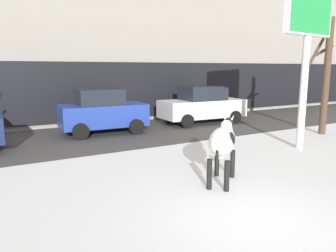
# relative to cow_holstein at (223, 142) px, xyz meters

# --- Properties ---
(ground_plane) EXTENTS (120.00, 120.00, 0.00)m
(ground_plane) POSITION_rel_cow_holstein_xyz_m (-0.70, -1.86, -1.00)
(ground_plane) COLOR white
(road_strip) EXTENTS (60.00, 5.60, 0.01)m
(road_strip) POSITION_rel_cow_holstein_xyz_m (-0.70, 6.71, -1.00)
(road_strip) COLOR #423F3F
(road_strip) RESTS_ON ground
(cow_holstein) EXTENTS (1.69, 1.58, 1.54)m
(cow_holstein) POSITION_rel_cow_holstein_xyz_m (0.00, 0.00, 0.00)
(cow_holstein) COLOR silver
(cow_holstein) RESTS_ON ground
(billboard) EXTENTS (2.52, 0.56, 5.56)m
(billboard) POSITION_rel_cow_holstein_xyz_m (4.44, 1.33, 3.31)
(billboard) COLOR silver
(billboard) RESTS_ON ground
(car_blue_hatchback) EXTENTS (3.58, 2.06, 1.86)m
(car_blue_hatchback) POSITION_rel_cow_holstein_xyz_m (-0.57, 7.18, -0.07)
(car_blue_hatchback) COLOR #233D9E
(car_blue_hatchback) RESTS_ON ground
(car_white_sedan) EXTENTS (4.28, 2.15, 1.84)m
(car_white_sedan) POSITION_rel_cow_holstein_xyz_m (4.57, 7.25, -0.09)
(car_white_sedan) COLOR white
(car_white_sedan) RESTS_ON ground
(pedestrian_near_billboard) EXTENTS (0.36, 0.24, 1.73)m
(pedestrian_near_billboard) POSITION_rel_cow_holstein_xyz_m (7.93, 9.72, -0.12)
(pedestrian_near_billboard) COLOR #282833
(pedestrian_near_billboard) RESTS_ON ground
(bare_tree_right_lot) EXTENTS (1.16, 0.76, 4.69)m
(bare_tree_right_lot) POSITION_rel_cow_holstein_xyz_m (7.35, 2.59, 1.44)
(bare_tree_right_lot) COLOR #4C3828
(bare_tree_right_lot) RESTS_ON ground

